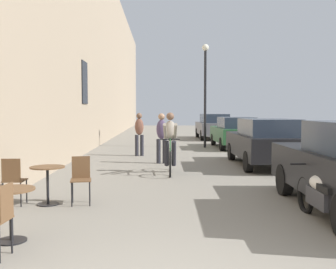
{
  "coord_description": "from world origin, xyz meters",
  "views": [
    {
      "loc": [
        -0.17,
        -3.42,
        1.76
      ],
      "look_at": [
        0.16,
        12.05,
        0.83
      ],
      "focal_mm": 42.65,
      "sensor_mm": 36.0,
      "label": 1
    }
  ],
  "objects": [
    {
      "name": "parked_car_second",
      "position": [
        3.18,
        9.13,
        0.78
      ],
      "size": [
        1.83,
        4.26,
        1.51
      ],
      "color": "black",
      "rests_on": "ground_plane"
    },
    {
      "name": "street_lamp",
      "position": [
        2.0,
        15.57,
        3.11
      ],
      "size": [
        0.32,
        0.32,
        4.9
      ],
      "color": "black",
      "rests_on": "ground_plane"
    },
    {
      "name": "parked_motorcycle",
      "position": [
        2.36,
        2.66,
        0.4
      ],
      "size": [
        0.62,
        2.15,
        0.92
      ],
      "color": "black",
      "rests_on": "ground_plane"
    },
    {
      "name": "cafe_table_near",
      "position": [
        -2.16,
        1.9,
        0.52
      ],
      "size": [
        0.64,
        0.64,
        0.72
      ],
      "color": "black",
      "rests_on": "ground_plane"
    },
    {
      "name": "building_facade_left",
      "position": [
        -3.45,
        14.0,
        5.08
      ],
      "size": [
        0.54,
        68.0,
        10.16
      ],
      "color": "tan",
      "rests_on": "ground_plane"
    },
    {
      "name": "parked_car_fourth",
      "position": [
        3.16,
        21.23,
        0.81
      ],
      "size": [
        1.86,
        4.39,
        1.56
      ],
      "color": "#595960",
      "rests_on": "ground_plane"
    },
    {
      "name": "cafe_chair_mid_toward_street",
      "position": [
        -2.87,
        3.94,
        0.52
      ],
      "size": [
        0.38,
        0.38,
        0.89
      ],
      "color": "black",
      "rests_on": "ground_plane"
    },
    {
      "name": "cafe_chair_mid_toward_wall",
      "position": [
        -1.66,
        4.09,
        0.52
      ],
      "size": [
        0.44,
        0.44,
        0.89
      ],
      "color": "black",
      "rests_on": "ground_plane"
    },
    {
      "name": "pedestrian_near",
      "position": [
        -0.1,
        9.84,
        0.94
      ],
      "size": [
        0.36,
        0.27,
        1.67
      ],
      "color": "#26262D",
      "rests_on": "ground_plane"
    },
    {
      "name": "parked_car_third",
      "position": [
        3.35,
        15.24,
        0.76
      ],
      "size": [
        1.76,
        4.12,
        1.46
      ],
      "color": "#23512D",
      "rests_on": "ground_plane"
    },
    {
      "name": "pedestrian_mid",
      "position": [
        -0.96,
        12.09,
        0.94
      ],
      "size": [
        0.36,
        0.27,
        1.67
      ],
      "color": "#26262D",
      "rests_on": "ground_plane"
    },
    {
      "name": "cyclist_on_bicycle",
      "position": [
        0.13,
        7.76,
        0.81
      ],
      "size": [
        0.52,
        1.76,
        1.74
      ],
      "color": "black",
      "rests_on": "ground_plane"
    },
    {
      "name": "cafe_table_mid",
      "position": [
        -2.26,
        4.02,
        0.52
      ],
      "size": [
        0.64,
        0.64,
        0.72
      ],
      "color": "black",
      "rests_on": "ground_plane"
    }
  ]
}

